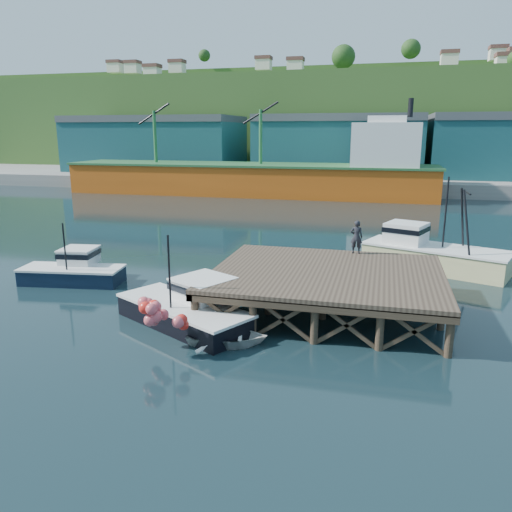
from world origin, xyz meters
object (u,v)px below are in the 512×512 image
(trawler, at_px, (432,251))
(dockworker, at_px, (356,237))
(boat_navy, at_px, (74,270))
(dinghy, at_px, (227,337))
(boat_black, at_px, (188,307))

(trawler, distance_m, dockworker, 7.45)
(boat_navy, distance_m, dinghy, 14.10)
(boat_black, distance_m, dinghy, 3.31)
(boat_black, distance_m, trawler, 18.44)
(dinghy, relative_size, dockworker, 1.79)
(boat_navy, distance_m, trawler, 23.85)
(trawler, relative_size, dinghy, 2.82)
(dinghy, distance_m, dockworker, 11.68)
(boat_navy, bearing_deg, dockworker, 3.12)
(boat_navy, bearing_deg, trawler, 13.43)
(boat_navy, height_order, dinghy, boat_navy)
(trawler, xyz_separation_m, dinghy, (-9.87, -15.50, -0.95))
(boat_black, bearing_deg, trawler, 75.97)
(dinghy, height_order, dockworker, dockworker)
(trawler, distance_m, dinghy, 18.40)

